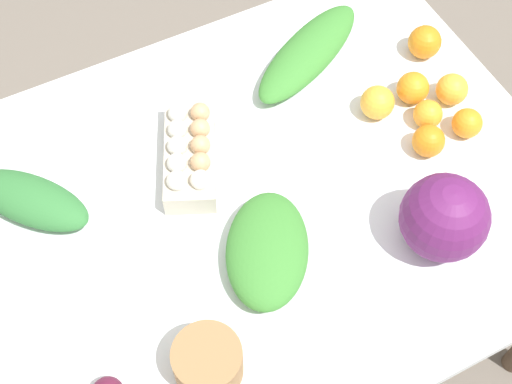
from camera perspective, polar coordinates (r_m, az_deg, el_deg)
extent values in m
plane|color=#70665B|center=(2.22, 0.00, -10.29)|extent=(8.00, 8.00, 0.00)
cube|color=silver|center=(1.58, 0.00, -0.67)|extent=(1.35, 1.05, 0.03)
cylinder|color=brown|center=(2.31, 8.53, 9.40)|extent=(0.06, 0.06, 0.70)
sphere|color=#601E5B|center=(1.48, 14.83, -2.00)|extent=(0.18, 0.18, 0.18)
cube|color=beige|center=(1.60, -5.28, 2.86)|extent=(0.21, 0.29, 0.06)
sphere|color=white|center=(1.51, -4.46, 0.99)|extent=(0.04, 0.04, 0.04)
sphere|color=tan|center=(1.53, -4.47, 2.40)|extent=(0.04, 0.04, 0.04)
sphere|color=tan|center=(1.56, -4.48, 3.78)|extent=(0.04, 0.04, 0.04)
sphere|color=tan|center=(1.59, -4.49, 5.10)|extent=(0.04, 0.04, 0.04)
sphere|color=tan|center=(1.61, -4.50, 6.38)|extent=(0.04, 0.04, 0.04)
sphere|color=white|center=(1.51, -6.36, 0.91)|extent=(0.04, 0.04, 0.04)
sphere|color=white|center=(1.54, -6.34, 2.33)|extent=(0.04, 0.04, 0.04)
sphere|color=white|center=(1.56, -6.32, 3.69)|extent=(0.04, 0.04, 0.04)
sphere|color=white|center=(1.59, -6.30, 5.02)|extent=(0.04, 0.04, 0.04)
sphere|color=white|center=(1.62, -6.28, 6.30)|extent=(0.04, 0.04, 0.04)
cylinder|color=#997047|center=(1.36, -3.88, -13.44)|extent=(0.13, 0.13, 0.09)
ellipsoid|color=#3D8433|center=(1.78, 4.20, 11.06)|extent=(0.40, 0.28, 0.07)
ellipsoid|color=#337538|center=(1.59, -17.56, -0.62)|extent=(0.26, 0.29, 0.07)
ellipsoid|color=#3D8433|center=(1.46, 0.90, -4.65)|extent=(0.29, 0.32, 0.08)
sphere|color=orange|center=(1.71, 16.54, 5.30)|extent=(0.07, 0.07, 0.07)
sphere|color=#F9A833|center=(1.69, 9.69, 7.07)|extent=(0.08, 0.08, 0.08)
sphere|color=orange|center=(1.74, 12.44, 8.13)|extent=(0.08, 0.08, 0.08)
sphere|color=#F9A833|center=(1.76, 15.40, 7.93)|extent=(0.08, 0.08, 0.08)
sphere|color=orange|center=(1.65, 13.64, 3.99)|extent=(0.07, 0.07, 0.07)
sphere|color=orange|center=(1.84, 13.34, 11.60)|extent=(0.08, 0.08, 0.08)
sphere|color=orange|center=(1.70, 13.54, 6.13)|extent=(0.07, 0.07, 0.07)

